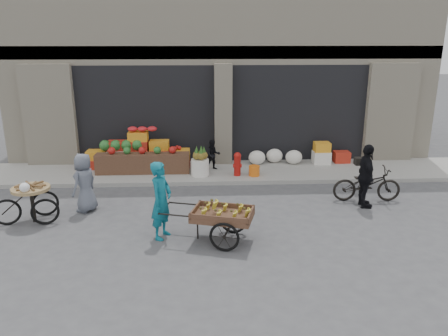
{
  "coord_description": "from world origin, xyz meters",
  "views": [
    {
      "loc": [
        -0.65,
        -8.77,
        4.09
      ],
      "look_at": [
        -0.17,
        1.09,
        1.1
      ],
      "focal_mm": 35.0,
      "sensor_mm": 36.0,
      "label": 1
    }
  ],
  "objects_px": {
    "vendor_woman": "(161,200)",
    "tricycle_cart": "(32,198)",
    "vendor_grey": "(85,183)",
    "orange_bucket": "(254,171)",
    "pineapple_bin": "(200,167)",
    "cyclist": "(366,176)",
    "fire_hydrant": "(237,163)",
    "seated_person": "(213,155)",
    "banana_cart": "(220,213)",
    "bicycle": "(367,184)"
  },
  "relations": [
    {
      "from": "vendor_grey",
      "to": "cyclist",
      "type": "bearing_deg",
      "value": 117.13
    },
    {
      "from": "banana_cart",
      "to": "tricycle_cart",
      "type": "distance_m",
      "value": 4.4
    },
    {
      "from": "fire_hydrant",
      "to": "vendor_woman",
      "type": "height_order",
      "value": "vendor_woman"
    },
    {
      "from": "orange_bucket",
      "to": "bicycle",
      "type": "distance_m",
      "value": 3.28
    },
    {
      "from": "vendor_woman",
      "to": "vendor_grey",
      "type": "height_order",
      "value": "vendor_woman"
    },
    {
      "from": "fire_hydrant",
      "to": "vendor_woman",
      "type": "xyz_separation_m",
      "value": [
        -1.89,
        -3.82,
        0.33
      ]
    },
    {
      "from": "seated_person",
      "to": "banana_cart",
      "type": "relative_size",
      "value": 0.42
    },
    {
      "from": "banana_cart",
      "to": "vendor_grey",
      "type": "height_order",
      "value": "vendor_grey"
    },
    {
      "from": "vendor_grey",
      "to": "cyclist",
      "type": "distance_m",
      "value": 6.84
    },
    {
      "from": "pineapple_bin",
      "to": "vendor_grey",
      "type": "height_order",
      "value": "vendor_grey"
    },
    {
      "from": "vendor_woman",
      "to": "bicycle",
      "type": "relative_size",
      "value": 0.97
    },
    {
      "from": "tricycle_cart",
      "to": "cyclist",
      "type": "height_order",
      "value": "cyclist"
    },
    {
      "from": "fire_hydrant",
      "to": "cyclist",
      "type": "distance_m",
      "value": 3.79
    },
    {
      "from": "fire_hydrant",
      "to": "seated_person",
      "type": "bearing_deg",
      "value": 137.12
    },
    {
      "from": "banana_cart",
      "to": "bicycle",
      "type": "distance_m",
      "value": 4.41
    },
    {
      "from": "vendor_woman",
      "to": "cyclist",
      "type": "bearing_deg",
      "value": -50.7
    },
    {
      "from": "seated_person",
      "to": "cyclist",
      "type": "xyz_separation_m",
      "value": [
        3.68,
        -2.98,
        0.21
      ]
    },
    {
      "from": "seated_person",
      "to": "banana_cart",
      "type": "distance_m",
      "value": 4.71
    },
    {
      "from": "orange_bucket",
      "to": "tricycle_cart",
      "type": "distance_m",
      "value": 6.1
    },
    {
      "from": "vendor_woman",
      "to": "vendor_grey",
      "type": "distance_m",
      "value": 2.52
    },
    {
      "from": "tricycle_cart",
      "to": "vendor_grey",
      "type": "bearing_deg",
      "value": 11.62
    },
    {
      "from": "seated_person",
      "to": "cyclist",
      "type": "distance_m",
      "value": 4.74
    },
    {
      "from": "pineapple_bin",
      "to": "banana_cart",
      "type": "xyz_separation_m",
      "value": [
        0.43,
        -4.11,
        0.26
      ]
    },
    {
      "from": "vendor_grey",
      "to": "orange_bucket",
      "type": "bearing_deg",
      "value": 144.58
    },
    {
      "from": "vendor_woman",
      "to": "bicycle",
      "type": "distance_m",
      "value": 5.42
    },
    {
      "from": "vendor_grey",
      "to": "cyclist",
      "type": "relative_size",
      "value": 0.9
    },
    {
      "from": "vendor_woman",
      "to": "cyclist",
      "type": "relative_size",
      "value": 1.04
    },
    {
      "from": "fire_hydrant",
      "to": "tricycle_cart",
      "type": "height_order",
      "value": "tricycle_cart"
    },
    {
      "from": "seated_person",
      "to": "banana_cart",
      "type": "height_order",
      "value": "seated_person"
    },
    {
      "from": "tricycle_cart",
      "to": "cyclist",
      "type": "distance_m",
      "value": 7.91
    },
    {
      "from": "fire_hydrant",
      "to": "seated_person",
      "type": "height_order",
      "value": "seated_person"
    },
    {
      "from": "bicycle",
      "to": "cyclist",
      "type": "height_order",
      "value": "cyclist"
    },
    {
      "from": "vendor_woman",
      "to": "tricycle_cart",
      "type": "height_order",
      "value": "vendor_woman"
    },
    {
      "from": "vendor_grey",
      "to": "fire_hydrant",
      "type": "bearing_deg",
      "value": 148.04
    },
    {
      "from": "vendor_woman",
      "to": "tricycle_cart",
      "type": "xyz_separation_m",
      "value": [
        -3.02,
        0.95,
        -0.26
      ]
    },
    {
      "from": "pineapple_bin",
      "to": "vendor_woman",
      "type": "relative_size",
      "value": 0.31
    },
    {
      "from": "banana_cart",
      "to": "vendor_woman",
      "type": "bearing_deg",
      "value": -175.84
    },
    {
      "from": "pineapple_bin",
      "to": "bicycle",
      "type": "relative_size",
      "value": 0.3
    },
    {
      "from": "orange_bucket",
      "to": "vendor_grey",
      "type": "relative_size",
      "value": 0.22
    },
    {
      "from": "fire_hydrant",
      "to": "vendor_grey",
      "type": "distance_m",
      "value": 4.48
    },
    {
      "from": "orange_bucket",
      "to": "vendor_grey",
      "type": "height_order",
      "value": "vendor_grey"
    },
    {
      "from": "seated_person",
      "to": "cyclist",
      "type": "height_order",
      "value": "cyclist"
    },
    {
      "from": "orange_bucket",
      "to": "vendor_grey",
      "type": "xyz_separation_m",
      "value": [
        -4.36,
        -2.21,
        0.45
      ]
    },
    {
      "from": "tricycle_cart",
      "to": "vendor_grey",
      "type": "distance_m",
      "value": 1.22
    },
    {
      "from": "pineapple_bin",
      "to": "cyclist",
      "type": "height_order",
      "value": "cyclist"
    },
    {
      "from": "tricycle_cart",
      "to": "cyclist",
      "type": "bearing_deg",
      "value": -14.67
    },
    {
      "from": "vendor_woman",
      "to": "tricycle_cart",
      "type": "distance_m",
      "value": 3.18
    },
    {
      "from": "fire_hydrant",
      "to": "cyclist",
      "type": "bearing_deg",
      "value": -37.97
    },
    {
      "from": "orange_bucket",
      "to": "cyclist",
      "type": "height_order",
      "value": "cyclist"
    },
    {
      "from": "vendor_grey",
      "to": "vendor_woman",
      "type": "bearing_deg",
      "value": 79.38
    }
  ]
}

